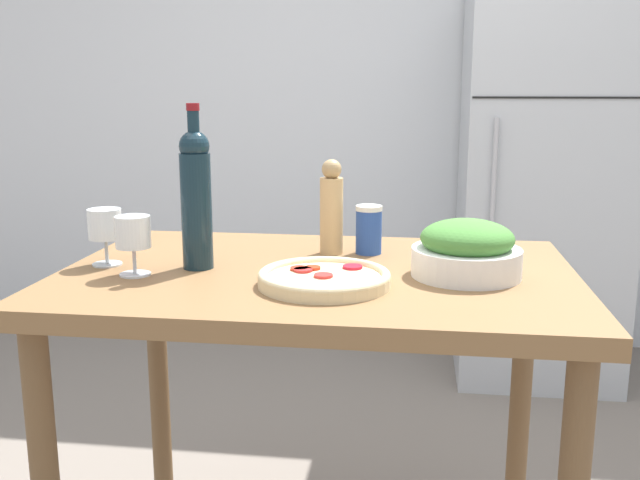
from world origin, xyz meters
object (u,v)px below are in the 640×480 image
pepper_mill (331,209)px  homemade_pizza (324,278)px  wine_glass_near (133,236)px  salt_canister (369,230)px  wine_bottle (196,196)px  salad_bowl (467,251)px  refrigerator (541,184)px  wine_glass_far (105,227)px

pepper_mill → homemade_pizza: pepper_mill is taller
homemade_pizza → pepper_mill: bearing=94.0°
wine_glass_near → salt_canister: size_ratio=1.10×
wine_bottle → salad_bowl: wine_bottle is taller
refrigerator → salt_canister: refrigerator is taller
wine_bottle → refrigerator: bearing=59.8°
salt_canister → refrigerator: bearing=67.1°
refrigerator → pepper_mill: size_ratio=7.62×
refrigerator → homemade_pizza: refrigerator is taller
pepper_mill → homemade_pizza: bearing=-86.0°
salt_canister → salad_bowl: bearing=-40.3°
refrigerator → wine_glass_near: bearing=-121.8°
salad_bowl → homemade_pizza: size_ratio=0.86×
wine_glass_near → salad_bowl: 0.72m
pepper_mill → salt_canister: bearing=7.9°
pepper_mill → homemade_pizza: (0.02, -0.29, -0.10)m
salad_bowl → wine_glass_near: bearing=-173.0°
wine_glass_near → salad_bowl: size_ratio=0.55×
salad_bowl → homemade_pizza: (-0.29, -0.12, -0.04)m
refrigerator → wine_glass_far: (-1.26, -1.80, 0.12)m
salt_canister → wine_glass_near: bearing=-150.5°
refrigerator → wine_glass_far: 2.20m
refrigerator → wine_glass_near: size_ratio=13.52×
homemade_pizza → wine_bottle: bearing=160.0°
wine_glass_far → salt_canister: 0.62m
pepper_mill → wine_glass_far: bearing=-159.5°
wine_bottle → salt_canister: wine_bottle is taller
wine_glass_far → homemade_pizza: 0.53m
wine_glass_near → salt_canister: 0.56m
wine_glass_near → pepper_mill: 0.48m
pepper_mill → salt_canister: (0.09, 0.01, -0.05)m
pepper_mill → salt_canister: 0.11m
wine_glass_near → wine_glass_far: bearing=141.6°
wine_bottle → salad_bowl: bearing=0.6°
wine_bottle → pepper_mill: 0.34m
wine_glass_far → salad_bowl: 0.81m
wine_glass_near → wine_bottle: bearing=34.6°
salad_bowl → wine_bottle: bearing=-179.4°
wine_glass_far → pepper_mill: (0.50, 0.19, 0.02)m
homemade_pizza → salt_canister: salt_canister is taller
refrigerator → homemade_pizza: 2.04m
wine_glass_near → salad_bowl: bearing=7.0°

